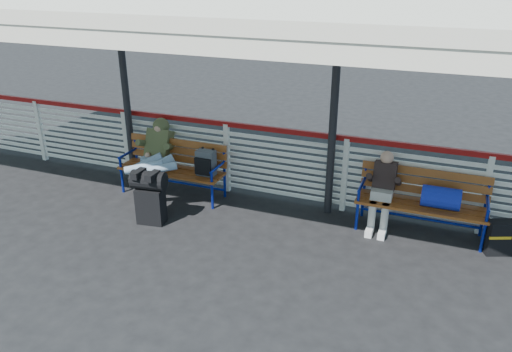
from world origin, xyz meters
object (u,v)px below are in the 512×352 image
at_px(bench_left, 182,163).
at_px(companion_person, 382,190).
at_px(luggage_stack, 150,195).
at_px(traveler_man, 154,160).
at_px(suitcase_side, 499,238).
at_px(bench_right, 430,197).

relative_size(bench_left, companion_person, 1.57).
relative_size(luggage_stack, traveler_man, 0.51).
bearing_deg(traveler_man, suitcase_side, 3.06).
height_order(traveler_man, companion_person, traveler_man).
relative_size(bench_left, traveler_man, 1.10).
xyz_separation_m(bench_right, suitcase_side, (0.95, -0.22, -0.34)).
height_order(companion_person, suitcase_side, companion_person).
height_order(luggage_stack, companion_person, companion_person).
relative_size(traveler_man, companion_person, 1.43).
xyz_separation_m(companion_person, suitcase_side, (1.60, -0.17, -0.36)).
distance_m(luggage_stack, suitcase_side, 4.91).
relative_size(bench_right, suitcase_side, 3.74).
distance_m(luggage_stack, bench_left, 1.05).
relative_size(luggage_stack, bench_left, 0.46).
bearing_deg(companion_person, suitcase_side, -6.09).
bearing_deg(bench_right, bench_left, -177.91).
height_order(bench_left, companion_person, companion_person).
xyz_separation_m(bench_left, traveler_man, (-0.31, -0.35, 0.13)).
bearing_deg(traveler_man, luggage_stack, -63.30).
xyz_separation_m(bench_left, companion_person, (3.25, 0.10, 0.02)).
bearing_deg(suitcase_side, companion_person, 151.34).
bearing_deg(luggage_stack, bench_left, 83.97).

